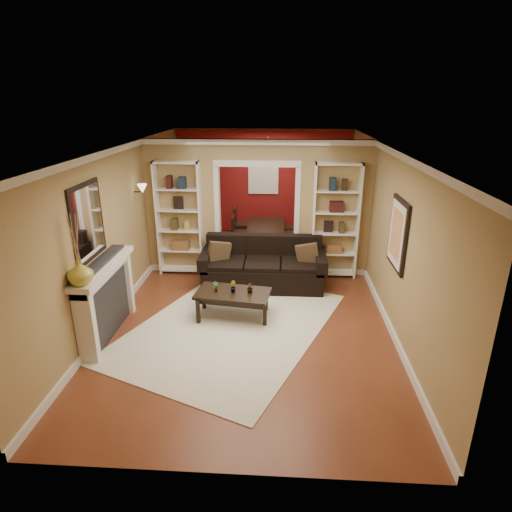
# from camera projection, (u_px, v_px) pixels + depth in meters

# --- Properties ---
(floor) EXTENTS (8.00, 8.00, 0.00)m
(floor) POSITION_uv_depth(u_px,v_px,m) (253.00, 295.00, 7.91)
(floor) COLOR brown
(floor) RESTS_ON ground
(ceiling) EXTENTS (8.00, 8.00, 0.00)m
(ceiling) POSITION_uv_depth(u_px,v_px,m) (253.00, 146.00, 6.97)
(ceiling) COLOR white
(ceiling) RESTS_ON ground
(wall_back) EXTENTS (8.00, 0.00, 8.00)m
(wall_back) POSITION_uv_depth(u_px,v_px,m) (263.00, 182.00, 11.18)
(wall_back) COLOR tan
(wall_back) RESTS_ON ground
(wall_front) EXTENTS (8.00, 0.00, 8.00)m
(wall_front) POSITION_uv_depth(u_px,v_px,m) (221.00, 356.00, 3.70)
(wall_front) COLOR tan
(wall_front) RESTS_ON ground
(wall_left) EXTENTS (0.00, 8.00, 8.00)m
(wall_left) POSITION_uv_depth(u_px,v_px,m) (126.00, 223.00, 7.57)
(wall_left) COLOR tan
(wall_left) RESTS_ON ground
(wall_right) EXTENTS (0.00, 8.00, 8.00)m
(wall_right) POSITION_uv_depth(u_px,v_px,m) (384.00, 228.00, 7.31)
(wall_right) COLOR tan
(wall_right) RESTS_ON ground
(partition_wall) EXTENTS (4.50, 0.15, 2.70)m
(partition_wall) POSITION_uv_depth(u_px,v_px,m) (257.00, 209.00, 8.56)
(partition_wall) COLOR tan
(partition_wall) RESTS_ON floor
(red_back_panel) EXTENTS (4.44, 0.04, 2.64)m
(red_back_panel) POSITION_uv_depth(u_px,v_px,m) (263.00, 184.00, 11.16)
(red_back_panel) COLOR maroon
(red_back_panel) RESTS_ON floor
(dining_window) EXTENTS (0.78, 0.03, 0.98)m
(dining_window) POSITION_uv_depth(u_px,v_px,m) (263.00, 175.00, 11.05)
(dining_window) COLOR #8CA5CC
(dining_window) RESTS_ON wall_back
(area_rug) EXTENTS (3.90, 4.46, 0.01)m
(area_rug) POSITION_uv_depth(u_px,v_px,m) (231.00, 326.00, 6.85)
(area_rug) COLOR silver
(area_rug) RESTS_ON floor
(sofa) EXTENTS (2.37, 1.02, 0.93)m
(sofa) POSITION_uv_depth(u_px,v_px,m) (263.00, 263.00, 8.16)
(sofa) COLOR black
(sofa) RESTS_ON floor
(pillow_left) EXTENTS (0.43, 0.30, 0.42)m
(pillow_left) POSITION_uv_depth(u_px,v_px,m) (219.00, 253.00, 8.12)
(pillow_left) COLOR brown
(pillow_left) RESTS_ON sofa
(pillow_right) EXTENTS (0.42, 0.17, 0.41)m
(pillow_right) POSITION_uv_depth(u_px,v_px,m) (308.00, 255.00, 8.03)
(pillow_right) COLOR brown
(pillow_right) RESTS_ON sofa
(coffee_table) EXTENTS (1.27, 0.81, 0.45)m
(coffee_table) POSITION_uv_depth(u_px,v_px,m) (233.00, 304.00, 7.07)
(coffee_table) COLOR black
(coffee_table) RESTS_ON floor
(plant_left) EXTENTS (0.11, 0.11, 0.18)m
(plant_left) POSITION_uv_depth(u_px,v_px,m) (216.00, 287.00, 6.98)
(plant_left) COLOR #336626
(plant_left) RESTS_ON coffee_table
(plant_center) EXTENTS (0.13, 0.14, 0.19)m
(plant_center) POSITION_uv_depth(u_px,v_px,m) (233.00, 287.00, 6.96)
(plant_center) COLOR #336626
(plant_center) RESTS_ON coffee_table
(plant_right) EXTENTS (0.11, 0.11, 0.18)m
(plant_right) POSITION_uv_depth(u_px,v_px,m) (250.00, 288.00, 6.95)
(plant_right) COLOR #336626
(plant_right) RESTS_ON coffee_table
(bookshelf_left) EXTENTS (0.90, 0.30, 2.30)m
(bookshelf_left) POSITION_uv_depth(u_px,v_px,m) (179.00, 219.00, 8.56)
(bookshelf_left) COLOR white
(bookshelf_left) RESTS_ON floor
(bookshelf_right) EXTENTS (0.90, 0.30, 2.30)m
(bookshelf_right) POSITION_uv_depth(u_px,v_px,m) (335.00, 222.00, 8.38)
(bookshelf_right) COLOR white
(bookshelf_right) RESTS_ON floor
(fireplace) EXTENTS (0.32, 1.70, 1.16)m
(fireplace) POSITION_uv_depth(u_px,v_px,m) (108.00, 300.00, 6.43)
(fireplace) COLOR white
(fireplace) RESTS_ON floor
(vase) EXTENTS (0.41, 0.41, 0.34)m
(vase) POSITION_uv_depth(u_px,v_px,m) (80.00, 272.00, 5.51)
(vase) COLOR gold
(vase) RESTS_ON fireplace
(mirror) EXTENTS (0.03, 0.95, 1.10)m
(mirror) POSITION_uv_depth(u_px,v_px,m) (88.00, 222.00, 6.01)
(mirror) COLOR silver
(mirror) RESTS_ON wall_left
(wall_sconce) EXTENTS (0.18, 0.18, 0.22)m
(wall_sconce) POSITION_uv_depth(u_px,v_px,m) (139.00, 190.00, 7.91)
(wall_sconce) COLOR #FFE0A5
(wall_sconce) RESTS_ON wall_left
(framed_art) EXTENTS (0.04, 0.85, 1.05)m
(framed_art) POSITION_uv_depth(u_px,v_px,m) (397.00, 234.00, 6.31)
(framed_art) COLOR black
(framed_art) RESTS_ON wall_right
(dining_table) EXTENTS (1.59, 0.89, 0.56)m
(dining_table) POSITION_uv_depth(u_px,v_px,m) (267.00, 236.00, 10.34)
(dining_table) COLOR black
(dining_table) RESTS_ON floor
(dining_chair_nw) EXTENTS (0.57, 0.57, 0.88)m
(dining_chair_nw) POSITION_uv_depth(u_px,v_px,m) (243.00, 233.00, 10.04)
(dining_chair_nw) COLOR black
(dining_chair_nw) RESTS_ON floor
(dining_chair_ne) EXTENTS (0.52, 0.52, 0.88)m
(dining_chair_ne) POSITION_uv_depth(u_px,v_px,m) (290.00, 234.00, 9.97)
(dining_chair_ne) COLOR black
(dining_chair_ne) RESTS_ON floor
(dining_chair_sw) EXTENTS (0.48, 0.48, 0.95)m
(dining_chair_sw) POSITION_uv_depth(u_px,v_px,m) (246.00, 225.00, 10.58)
(dining_chair_sw) COLOR black
(dining_chair_sw) RESTS_ON floor
(dining_chair_se) EXTENTS (0.44, 0.44, 0.83)m
(dining_chair_se) POSITION_uv_depth(u_px,v_px,m) (290.00, 228.00, 10.54)
(dining_chair_se) COLOR black
(dining_chair_se) RESTS_ON floor
(chandelier) EXTENTS (0.50, 0.50, 0.30)m
(chandelier) POSITION_uv_depth(u_px,v_px,m) (261.00, 164.00, 9.73)
(chandelier) COLOR #3D2F1C
(chandelier) RESTS_ON ceiling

